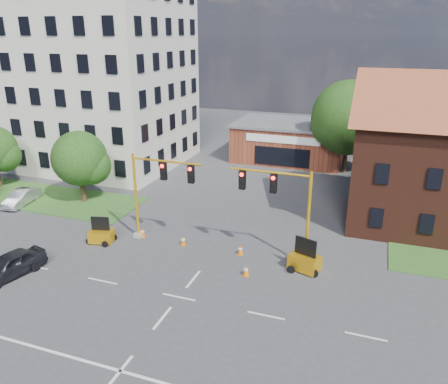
{
  "coord_description": "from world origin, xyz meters",
  "views": [
    {
      "loc": [
        9.37,
        -18.76,
        13.9
      ],
      "look_at": [
        -0.9,
        10.0,
        2.69
      ],
      "focal_mm": 35.0,
      "sensor_mm": 36.0,
      "label": 1
    }
  ],
  "objects_px": {
    "pickup_white": "(404,210)",
    "sedan_dark": "(10,265)",
    "trailer_west": "(101,235)",
    "signal_mast_east": "(282,204)",
    "trailer_east": "(305,261)",
    "signal_mast_west": "(156,188)"
  },
  "relations": [
    {
      "from": "signal_mast_west",
      "to": "trailer_west",
      "type": "relative_size",
      "value": 3.35
    },
    {
      "from": "trailer_west",
      "to": "trailer_east",
      "type": "height_order",
      "value": "trailer_east"
    },
    {
      "from": "trailer_west",
      "to": "sedan_dark",
      "type": "relative_size",
      "value": 0.43
    },
    {
      "from": "signal_mast_east",
      "to": "signal_mast_west",
      "type": "bearing_deg",
      "value": 180.0
    },
    {
      "from": "trailer_west",
      "to": "sedan_dark",
      "type": "height_order",
      "value": "trailer_west"
    },
    {
      "from": "pickup_white",
      "to": "sedan_dark",
      "type": "distance_m",
      "value": 28.34
    },
    {
      "from": "signal_mast_west",
      "to": "trailer_east",
      "type": "height_order",
      "value": "signal_mast_west"
    },
    {
      "from": "trailer_west",
      "to": "trailer_east",
      "type": "bearing_deg",
      "value": -10.45
    },
    {
      "from": "signal_mast_west",
      "to": "trailer_east",
      "type": "distance_m",
      "value": 10.95
    },
    {
      "from": "signal_mast_east",
      "to": "trailer_east",
      "type": "distance_m",
      "value": 3.76
    },
    {
      "from": "trailer_west",
      "to": "sedan_dark",
      "type": "distance_m",
      "value": 6.22
    },
    {
      "from": "signal_mast_west",
      "to": "sedan_dark",
      "type": "xyz_separation_m",
      "value": [
        -6.2,
        -7.32,
        -3.19
      ]
    },
    {
      "from": "signal_mast_west",
      "to": "signal_mast_east",
      "type": "xyz_separation_m",
      "value": [
        8.71,
        0.0,
        0.0
      ]
    },
    {
      "from": "signal_mast_west",
      "to": "signal_mast_east",
      "type": "relative_size",
      "value": 1.0
    },
    {
      "from": "signal_mast_west",
      "to": "pickup_white",
      "type": "distance_m",
      "value": 19.36
    },
    {
      "from": "signal_mast_east",
      "to": "trailer_east",
      "type": "xyz_separation_m",
      "value": [
        1.71,
        -0.68,
        -3.27
      ]
    },
    {
      "from": "signal_mast_west",
      "to": "trailer_east",
      "type": "xyz_separation_m",
      "value": [
        10.42,
        -0.68,
        -3.27
      ]
    },
    {
      "from": "trailer_west",
      "to": "signal_mast_east",
      "type": "bearing_deg",
      "value": -6.77
    },
    {
      "from": "trailer_west",
      "to": "pickup_white",
      "type": "bearing_deg",
      "value": 15.38
    },
    {
      "from": "signal_mast_west",
      "to": "trailer_west",
      "type": "height_order",
      "value": "signal_mast_west"
    },
    {
      "from": "signal_mast_west",
      "to": "pickup_white",
      "type": "relative_size",
      "value": 1.19
    },
    {
      "from": "pickup_white",
      "to": "sedan_dark",
      "type": "bearing_deg",
      "value": 115.38
    }
  ]
}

